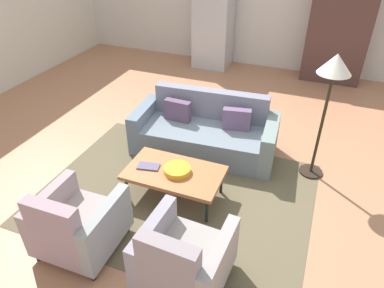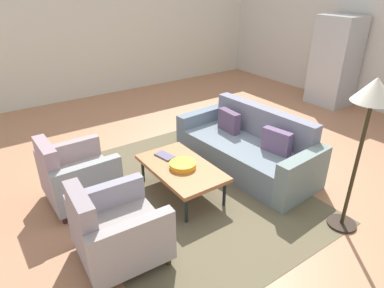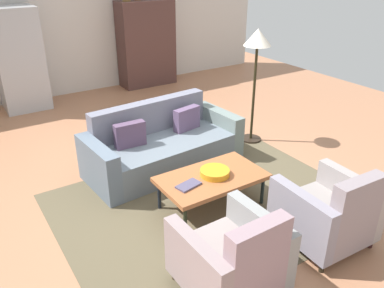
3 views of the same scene
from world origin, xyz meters
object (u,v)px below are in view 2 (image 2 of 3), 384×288
Objects in this scene: coffee_table at (181,168)px; armchair_right at (114,232)px; armchair_left at (75,177)px; fruit_bowl at (183,165)px; refrigerator at (335,61)px; book_stack at (165,156)px; floor_lamp at (371,105)px; couch at (249,149)px.

coffee_table is 1.31m from armchair_right.
armchair_left is 2.62× the size of fruit_bowl.
fruit_bowl is 4.75m from refrigerator.
floor_lamp reaches higher than book_stack.
coffee_table is 4.05× the size of book_stack.
book_stack is 0.17× the size of floor_lamp.
fruit_bowl is at bearing 118.21° from armchair_right.
book_stack is at bearing -173.46° from coffee_table.
armchair_left reaches higher than coffee_table.
fruit_bowl is at bearing -143.28° from floor_lamp.
couch is 1.96m from floor_lamp.
couch is 1.27m from book_stack.
coffee_table is 0.70× the size of floor_lamp.
refrigerator is at bearing 102.92° from coffee_table.
armchair_left is 3.37m from floor_lamp.
fruit_bowl is at bearing -76.60° from refrigerator.
coffee_table is at bearing 61.93° from armchair_left.
floor_lamp is at bearing 45.83° from armchair_left.
fruit_bowl is (-0.56, 1.17, 0.09)m from armchair_right.
coffee_table is at bearing 6.54° from book_stack.
coffee_table is 4.75m from refrigerator.
armchair_right reaches higher than fruit_bowl.
armchair_right is 2.62× the size of fruit_bowl.
armchair_left is at bearing -177.28° from armchair_right.
book_stack is at bearing 75.94° from armchair_left.
book_stack is 4.72m from refrigerator.
armchair_left is at bearing -118.74° from fruit_bowl.
couch is at bearing 92.27° from fruit_bowl.
floor_lamp is (2.18, 2.32, 1.10)m from armchair_left.
armchair_left is (-0.60, -1.17, -0.02)m from coffee_table.
armchair_left is 0.51× the size of floor_lamp.
armchair_right is (0.60, -2.35, 0.06)m from couch.
floor_lamp is (1.92, 1.19, 1.03)m from book_stack.
refrigerator is (-0.46, 5.77, 0.58)m from armchair_left.
couch is at bearing 90.30° from coffee_table.
armchair_right is at bearing -113.04° from floor_lamp.
fruit_bowl reaches higher than coffee_table.
coffee_table is 3.58× the size of fruit_bowl.
floor_lamp is at bearing 69.67° from armchair_right.
fruit_bowl reaches higher than book_stack.
couch is 3.63m from refrigerator.
book_stack is at bearing -174.17° from fruit_bowl.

